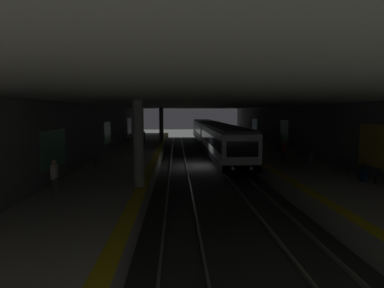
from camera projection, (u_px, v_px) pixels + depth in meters
ground_plane at (202, 166)px, 28.44m from camera, size 120.00×120.00×0.00m
track_left at (226, 165)px, 28.54m from camera, size 60.00×1.53×0.16m
track_right at (178, 165)px, 28.32m from camera, size 60.00×1.53×0.16m
platform_left at (272, 160)px, 28.72m from camera, size 60.00×5.30×1.06m
platform_right at (131, 161)px, 28.05m from camera, size 60.00×5.30×1.06m
wall_left at (303, 135)px, 28.64m from camera, size 60.00×0.56×5.60m
wall_right at (98, 136)px, 27.69m from camera, size 60.00×0.56×5.60m
ceiling_slab at (202, 103)px, 27.83m from camera, size 60.00×19.40×0.40m
pillar_near at (139, 144)px, 16.05m from camera, size 0.56×0.56×4.55m
pillar_far at (161, 124)px, 40.62m from camera, size 0.56×0.56×4.55m
metro_train at (212, 135)px, 39.30m from camera, size 36.24×2.83×3.49m
bench_left_near at (369, 172)px, 17.39m from camera, size 1.70×0.47×0.86m
bench_left_mid at (343, 164)px, 20.12m from camera, size 1.70×0.47×0.86m
bench_right_near at (96, 156)px, 23.60m from camera, size 1.70×0.47×0.86m
bench_right_mid at (128, 139)px, 39.45m from camera, size 1.70×0.47×0.86m
bench_right_far at (133, 136)px, 43.26m from camera, size 1.70×0.47×0.86m
person_waiting_near at (280, 142)px, 30.51m from camera, size 0.60×0.24×1.76m
person_walking_mid at (54, 176)px, 14.31m from camera, size 0.60×0.24×1.72m
person_standing_far at (284, 151)px, 24.19m from camera, size 0.60×0.23×1.65m
person_boarding at (144, 137)px, 36.87m from camera, size 0.60×0.22×1.63m
suitcase_rolling at (363, 175)px, 17.43m from camera, size 0.44×0.24×0.98m
trash_bin at (310, 158)px, 23.32m from camera, size 0.44×0.44×0.85m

